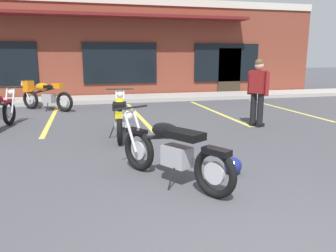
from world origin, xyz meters
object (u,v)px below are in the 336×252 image
object	(u,v)px
motorcycle_black_cruiser	(120,115)
person_in_shorts_foreground	(258,89)
motorcycle_foreground_classic	(172,150)
helmet_on_pavement	(233,166)
motorcycle_red_sportbike	(44,94)

from	to	relation	value
motorcycle_black_cruiser	person_in_shorts_foreground	size ratio (longest dim) A/B	1.26
motorcycle_foreground_classic	helmet_on_pavement	size ratio (longest dim) A/B	7.20
motorcycle_foreground_classic	motorcycle_black_cruiser	bearing A→B (deg)	97.61
helmet_on_pavement	motorcycle_foreground_classic	bearing A→B (deg)	-175.30
motorcycle_foreground_classic	motorcycle_red_sportbike	xyz separation A→B (m)	(-2.41, 7.16, 0.07)
motorcycle_red_sportbike	helmet_on_pavement	xyz separation A→B (m)	(3.39, -7.08, -0.40)
motorcycle_red_sportbike	person_in_shorts_foreground	world-z (taller)	person_in_shorts_foreground
motorcycle_black_cruiser	person_in_shorts_foreground	bearing A→B (deg)	3.12
motorcycle_foreground_classic	motorcycle_black_cruiser	xyz separation A→B (m)	(-0.39, 2.94, 0.00)
motorcycle_red_sportbike	motorcycle_black_cruiser	xyz separation A→B (m)	(2.02, -4.22, -0.07)
motorcycle_foreground_classic	motorcycle_black_cruiser	size ratio (longest dim) A/B	0.89
motorcycle_red_sportbike	helmet_on_pavement	distance (m)	7.86
motorcycle_red_sportbike	motorcycle_black_cruiser	distance (m)	4.68
person_in_shorts_foreground	helmet_on_pavement	world-z (taller)	person_in_shorts_foreground
motorcycle_foreground_classic	helmet_on_pavement	xyz separation A→B (m)	(0.97, 0.08, -0.33)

